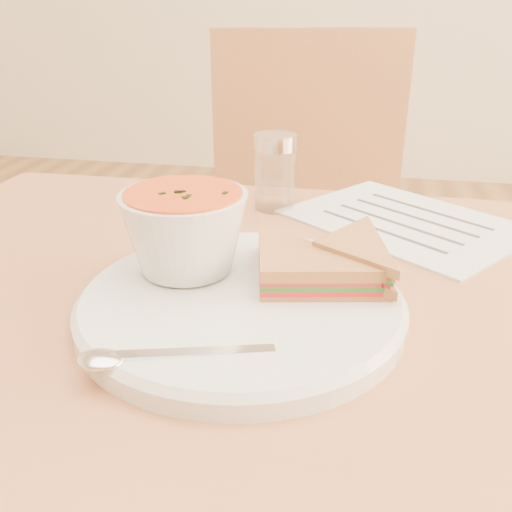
% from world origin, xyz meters
% --- Properties ---
extents(chair_far, '(0.51, 0.51, 0.95)m').
position_xyz_m(chair_far, '(-0.04, 0.61, 0.48)').
color(chair_far, brown).
rests_on(chair_far, floor).
extents(plate, '(0.36, 0.36, 0.02)m').
position_xyz_m(plate, '(-0.05, -0.03, 0.76)').
color(plate, silver).
rests_on(plate, dining_table).
extents(soup_bowl, '(0.14, 0.14, 0.08)m').
position_xyz_m(soup_bowl, '(-0.11, 0.01, 0.81)').
color(soup_bowl, silver).
rests_on(soup_bowl, plate).
extents(sandwich_half_a, '(0.14, 0.14, 0.04)m').
position_xyz_m(sandwich_half_a, '(-0.03, -0.04, 0.78)').
color(sandwich_half_a, '#B1693E').
rests_on(sandwich_half_a, plate).
extents(sandwich_half_b, '(0.13, 0.13, 0.03)m').
position_xyz_m(sandwich_half_b, '(0.01, 0.02, 0.79)').
color(sandwich_half_b, '#B1693E').
rests_on(sandwich_half_b, plate).
extents(spoon, '(0.18, 0.09, 0.01)m').
position_xyz_m(spoon, '(-0.08, -0.13, 0.77)').
color(spoon, silver).
rests_on(spoon, plate).
extents(paper_menu, '(0.34, 0.33, 0.00)m').
position_xyz_m(paper_menu, '(0.11, 0.24, 0.75)').
color(paper_menu, silver).
rests_on(paper_menu, dining_table).
extents(condiment_shaker, '(0.06, 0.06, 0.10)m').
position_xyz_m(condiment_shaker, '(-0.07, 0.26, 0.80)').
color(condiment_shaker, silver).
rests_on(condiment_shaker, dining_table).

